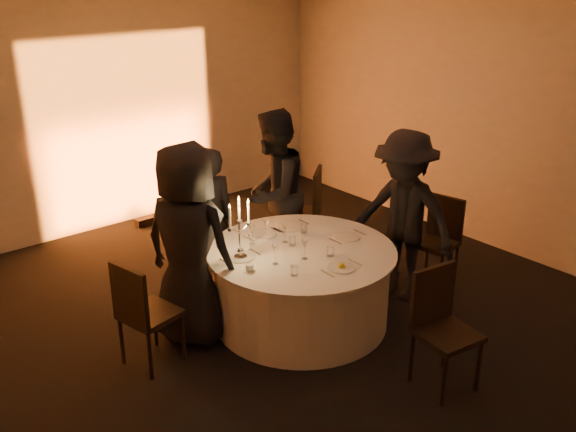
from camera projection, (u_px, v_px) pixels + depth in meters
floor at (301, 320)px, 6.34m from camera, size 7.00×7.00×0.00m
ceiling at (304, 1)px, 5.23m from camera, size 7.00×7.00×0.00m
wall_back at (125, 111)px, 8.28m from camera, size 7.00×0.00×7.00m
wall_right at (494, 125)px, 7.57m from camera, size 0.00×7.00×7.00m
uplighter_fixture at (145, 221)px, 8.61m from camera, size 0.25×0.12×0.10m
banquet_table at (301, 286)px, 6.20m from camera, size 1.80×1.80×0.77m
chair_left at (142, 309)px, 5.43m from camera, size 0.52×0.52×1.00m
chair_back_left at (206, 234)px, 6.98m from camera, size 0.47×0.47×0.95m
chair_back_right at (307, 207)px, 7.56m from camera, size 0.66×0.66×1.07m
chair_right at (439, 235)px, 6.97m from camera, size 0.48×0.48×0.95m
chair_front at (441, 321)px, 5.23m from camera, size 0.51×0.51×1.02m
guest_left at (188, 245)px, 5.72m from camera, size 0.92×1.09×1.89m
guest_back_left at (209, 220)px, 6.72m from camera, size 0.64×0.49×1.56m
guest_back_right at (273, 193)px, 7.05m from camera, size 1.12×1.02×1.86m
guest_right at (403, 216)px, 6.50m from camera, size 0.91×1.28×1.79m
plate_left at (240, 257)px, 5.89m from camera, size 0.36×0.28×0.01m
plate_back_left at (262, 234)px, 6.38m from camera, size 0.35×0.29×0.01m
plate_back_right at (291, 226)px, 6.58m from camera, size 0.35×0.28×0.01m
plate_right at (348, 237)px, 6.32m from camera, size 0.36×0.25×0.01m
plate_front at (341, 266)px, 5.68m from camera, size 0.36×0.25×0.08m
coffee_cup at (250, 268)px, 5.63m from camera, size 0.11×0.11×0.07m
candelabra at (240, 237)px, 5.81m from camera, size 0.25×0.12×0.60m
wine_glass_a at (285, 229)px, 6.16m from camera, size 0.07×0.07×0.19m
wine_glass_b at (250, 237)px, 5.98m from camera, size 0.07×0.07×0.19m
wine_glass_c at (305, 245)px, 5.82m from camera, size 0.07×0.07×0.19m
wine_glass_d at (266, 224)px, 6.27m from camera, size 0.07×0.07×0.19m
wine_glass_e at (252, 231)px, 6.12m from camera, size 0.07×0.07×0.19m
wine_glass_f at (275, 250)px, 5.72m from camera, size 0.07×0.07×0.19m
tumbler_a at (292, 241)px, 6.13m from camera, size 0.07×0.07×0.09m
tumbler_b at (304, 228)px, 6.42m from camera, size 0.07×0.07×0.09m
tumbler_c at (294, 271)px, 5.55m from camera, size 0.07×0.07×0.09m
tumbler_d at (330, 251)px, 5.91m from camera, size 0.07×0.07×0.09m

